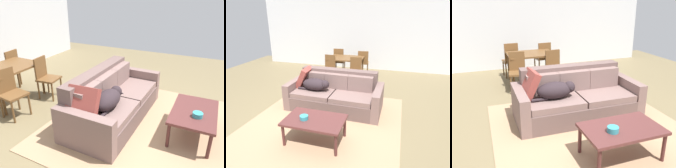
# 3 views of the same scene
# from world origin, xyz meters

# --- Properties ---
(ground_plane) EXTENTS (10.00, 10.00, 0.00)m
(ground_plane) POSITION_xyz_m (0.00, 0.00, 0.00)
(ground_plane) COLOR brown
(back_partition) EXTENTS (8.00, 0.12, 2.70)m
(back_partition) POSITION_xyz_m (0.00, 4.00, 1.35)
(back_partition) COLOR silver
(back_partition) RESTS_ON ground
(area_rug) EXTENTS (3.12, 3.40, 0.01)m
(area_rug) POSITION_xyz_m (0.23, -0.49, 0.01)
(area_rug) COLOR #A37E5C
(area_rug) RESTS_ON ground
(couch) EXTENTS (2.20, 1.01, 0.87)m
(couch) POSITION_xyz_m (0.23, 0.27, 0.33)
(couch) COLOR brown
(couch) RESTS_ON ground
(dog_on_left_cushion) EXTENTS (0.76, 0.35, 0.28)m
(dog_on_left_cushion) POSITION_xyz_m (-0.19, 0.13, 0.60)
(dog_on_left_cushion) COLOR #2A2024
(dog_on_left_cushion) RESTS_ON couch
(throw_pillow_by_left_arm) EXTENTS (0.34, 0.49, 0.48)m
(throw_pillow_by_left_arm) POSITION_xyz_m (-0.60, 0.34, 0.67)
(throw_pillow_by_left_arm) COLOR brown
(throw_pillow_by_left_arm) RESTS_ON couch
(coffee_table) EXTENTS (1.03, 0.65, 0.45)m
(coffee_table) POSITION_xyz_m (0.29, -1.11, 0.40)
(coffee_table) COLOR #552A28
(coffee_table) RESTS_ON ground
(bowl_on_coffee_table) EXTENTS (0.15, 0.15, 0.07)m
(bowl_on_coffee_table) POSITION_xyz_m (0.12, -1.17, 0.48)
(bowl_on_coffee_table) COLOR teal
(bowl_on_coffee_table) RESTS_ON coffee_table
(dining_table) EXTENTS (1.13, 0.86, 0.74)m
(dining_table) POSITION_xyz_m (-0.08, 2.46, 0.67)
(dining_table) COLOR brown
(dining_table) RESTS_ON ground
(dining_chair_near_left) EXTENTS (0.45, 0.45, 0.89)m
(dining_chair_near_left) POSITION_xyz_m (-0.51, 1.94, 0.49)
(dining_chair_near_left) COLOR brown
(dining_chair_near_left) RESTS_ON ground
(dining_chair_near_right) EXTENTS (0.44, 0.44, 0.88)m
(dining_chair_near_right) POSITION_xyz_m (0.37, 1.91, 0.48)
(dining_chair_near_right) COLOR brown
(dining_chair_near_right) RESTS_ON ground
(dining_chair_far_left) EXTENTS (0.43, 0.43, 0.93)m
(dining_chair_far_left) POSITION_xyz_m (-0.49, 3.04, 0.51)
(dining_chair_far_left) COLOR brown
(dining_chair_far_left) RESTS_ON ground
(dining_chair_far_right) EXTENTS (0.45, 0.45, 0.90)m
(dining_chair_far_right) POSITION_xyz_m (0.41, 3.03, 0.50)
(dining_chair_far_right) COLOR brown
(dining_chair_far_right) RESTS_ON ground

